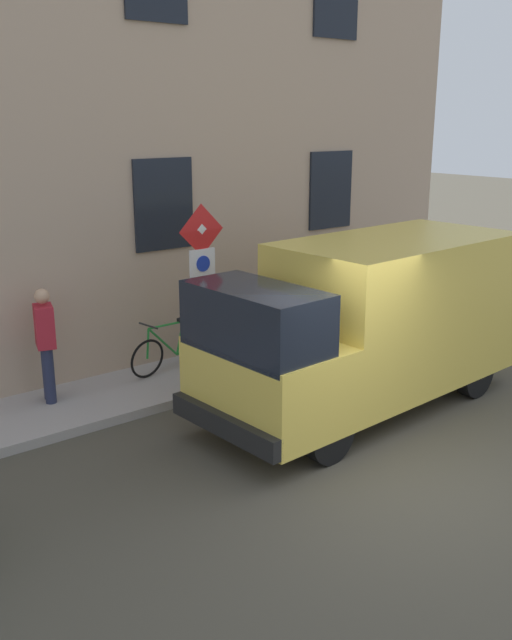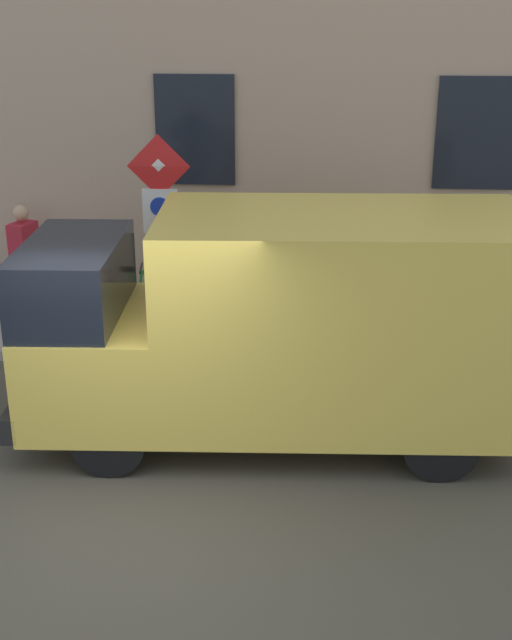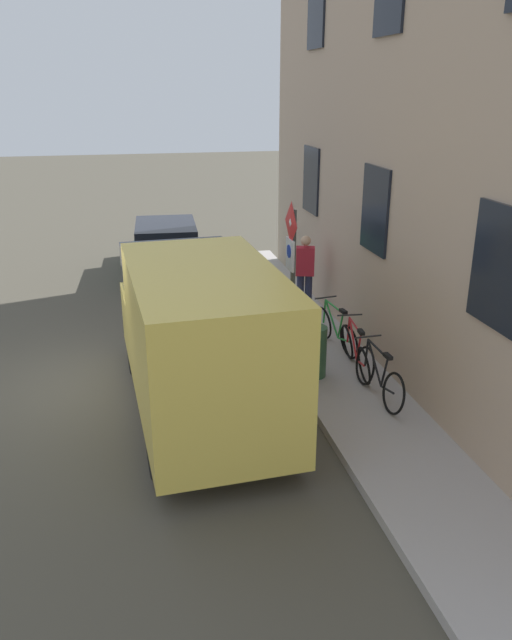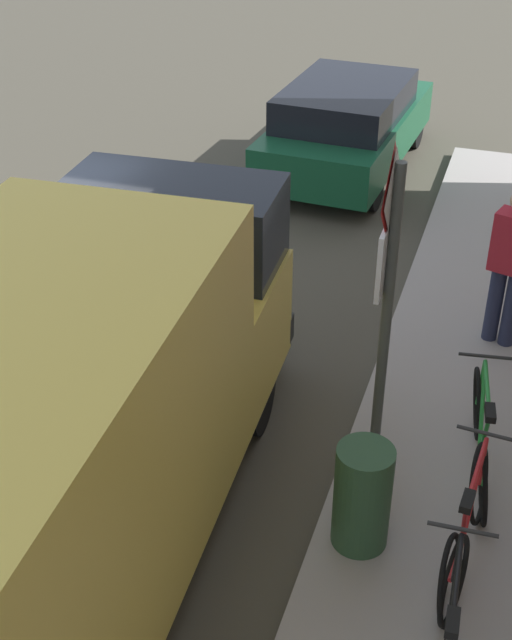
{
  "view_description": "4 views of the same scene",
  "coord_description": "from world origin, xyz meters",
  "px_view_note": "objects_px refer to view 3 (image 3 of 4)",
  "views": [
    {
      "loc": [
        -5.03,
        6.07,
        4.22
      ],
      "look_at": [
        3.21,
        -0.45,
        1.19
      ],
      "focal_mm": 39.62,
      "sensor_mm": 36.0,
      "label": 1
    },
    {
      "loc": [
        -6.58,
        -1.77,
        4.56
      ],
      "look_at": [
        2.37,
        -1.06,
        1.11
      ],
      "focal_mm": 47.35,
      "sensor_mm": 36.0,
      "label": 2
    },
    {
      "loc": [
        0.72,
        -10.2,
        4.86
      ],
      "look_at": [
        2.75,
        -0.91,
        1.28
      ],
      "focal_mm": 34.91,
      "sensor_mm": 36.0,
      "label": 3
    },
    {
      "loc": [
        4.52,
        -5.59,
        5.17
      ],
      "look_at": [
        2.53,
        0.43,
        1.17
      ],
      "focal_mm": 48.18,
      "sensor_mm": 36.0,
      "label": 4
    }
  ],
  "objects_px": {
    "sign_post_stacked": "(291,258)",
    "litter_bin": "(314,352)",
    "bicycle_green": "(336,330)",
    "delivery_van": "(199,333)",
    "parked_hatchback": "(166,245)",
    "pedestrian": "(305,271)",
    "bicycle_black": "(379,376)",
    "bicycle_red": "(355,351)"
  },
  "relations": [
    {
      "from": "sign_post_stacked",
      "to": "litter_bin",
      "type": "distance_m",
      "value": 1.76
    },
    {
      "from": "bicycle_green",
      "to": "sign_post_stacked",
      "type": "bearing_deg",
      "value": 82.52
    },
    {
      "from": "delivery_van",
      "to": "litter_bin",
      "type": "relative_size",
      "value": 6.03
    },
    {
      "from": "parked_hatchback",
      "to": "bicycle_green",
      "type": "bearing_deg",
      "value": -154.36
    },
    {
      "from": "sign_post_stacked",
      "to": "pedestrian",
      "type": "bearing_deg",
      "value": 66.82
    },
    {
      "from": "litter_bin",
      "to": "bicycle_black",
      "type": "bearing_deg",
      "value": -52.21
    },
    {
      "from": "delivery_van",
      "to": "pedestrian",
      "type": "bearing_deg",
      "value": -39.64
    },
    {
      "from": "bicycle_green",
      "to": "litter_bin",
      "type": "relative_size",
      "value": 1.9
    },
    {
      "from": "sign_post_stacked",
      "to": "delivery_van",
      "type": "xyz_separation_m",
      "value": [
        -1.91,
        -1.65,
        -0.65
      ]
    },
    {
      "from": "bicycle_red",
      "to": "delivery_van",
      "type": "bearing_deg",
      "value": 107.34
    },
    {
      "from": "sign_post_stacked",
      "to": "bicycle_red",
      "type": "height_order",
      "value": "sign_post_stacked"
    },
    {
      "from": "bicycle_green",
      "to": "delivery_van",
      "type": "bearing_deg",
      "value": 112.19
    },
    {
      "from": "bicycle_green",
      "to": "litter_bin",
      "type": "height_order",
      "value": "litter_bin"
    },
    {
      "from": "parked_hatchback",
      "to": "litter_bin",
      "type": "height_order",
      "value": "parked_hatchback"
    },
    {
      "from": "bicycle_black",
      "to": "bicycle_green",
      "type": "height_order",
      "value": "same"
    },
    {
      "from": "parked_hatchback",
      "to": "bicycle_black",
      "type": "bearing_deg",
      "value": -159.37
    },
    {
      "from": "sign_post_stacked",
      "to": "delivery_van",
      "type": "bearing_deg",
      "value": -139.05
    },
    {
      "from": "bicycle_black",
      "to": "bicycle_red",
      "type": "relative_size",
      "value": 1.0
    },
    {
      "from": "bicycle_black",
      "to": "bicycle_red",
      "type": "bearing_deg",
      "value": -2.59
    },
    {
      "from": "bicycle_red",
      "to": "litter_bin",
      "type": "xyz_separation_m",
      "value": [
        -0.78,
        -0.04,
        0.08
      ]
    },
    {
      "from": "delivery_van",
      "to": "pedestrian",
      "type": "xyz_separation_m",
      "value": [
        2.83,
        3.8,
        -0.26
      ]
    },
    {
      "from": "sign_post_stacked",
      "to": "bicycle_green",
      "type": "xyz_separation_m",
      "value": [
        0.92,
        0.01,
        -1.47
      ]
    },
    {
      "from": "bicycle_red",
      "to": "pedestrian",
      "type": "distance_m",
      "value": 3.22
    },
    {
      "from": "bicycle_red",
      "to": "bicycle_black",
      "type": "bearing_deg",
      "value": -175.21
    },
    {
      "from": "delivery_van",
      "to": "bicycle_green",
      "type": "xyz_separation_m",
      "value": [
        2.82,
        1.67,
        -0.82
      ]
    },
    {
      "from": "pedestrian",
      "to": "bicycle_green",
      "type": "bearing_deg",
      "value": -163.94
    },
    {
      "from": "bicycle_red",
      "to": "litter_bin",
      "type": "distance_m",
      "value": 0.78
    },
    {
      "from": "bicycle_black",
      "to": "bicycle_green",
      "type": "relative_size",
      "value": 1.0
    },
    {
      "from": "sign_post_stacked",
      "to": "bicycle_black",
      "type": "height_order",
      "value": "sign_post_stacked"
    },
    {
      "from": "pedestrian",
      "to": "parked_hatchback",
      "type": "bearing_deg",
      "value": 47.51
    },
    {
      "from": "delivery_van",
      "to": "litter_bin",
      "type": "height_order",
      "value": "delivery_van"
    },
    {
      "from": "sign_post_stacked",
      "to": "delivery_van",
      "type": "height_order",
      "value": "sign_post_stacked"
    },
    {
      "from": "bicycle_green",
      "to": "bicycle_black",
      "type": "bearing_deg",
      "value": 171.61
    },
    {
      "from": "bicycle_green",
      "to": "pedestrian",
      "type": "height_order",
      "value": "pedestrian"
    },
    {
      "from": "parked_hatchback",
      "to": "pedestrian",
      "type": "bearing_deg",
      "value": -145.29
    },
    {
      "from": "sign_post_stacked",
      "to": "delivery_van",
      "type": "distance_m",
      "value": 2.6
    },
    {
      "from": "sign_post_stacked",
      "to": "parked_hatchback",
      "type": "relative_size",
      "value": 0.67
    },
    {
      "from": "delivery_van",
      "to": "bicycle_black",
      "type": "xyz_separation_m",
      "value": [
        2.82,
        -0.42,
        -0.82
      ]
    },
    {
      "from": "bicycle_green",
      "to": "bicycle_red",
      "type": "bearing_deg",
      "value": 171.68
    },
    {
      "from": "parked_hatchback",
      "to": "litter_bin",
      "type": "relative_size",
      "value": 4.55
    },
    {
      "from": "bicycle_green",
      "to": "litter_bin",
      "type": "xyz_separation_m",
      "value": [
        -0.78,
        -1.08,
        0.08
      ]
    },
    {
      "from": "pedestrian",
      "to": "bicycle_red",
      "type": "bearing_deg",
      "value": -163.88
    }
  ]
}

